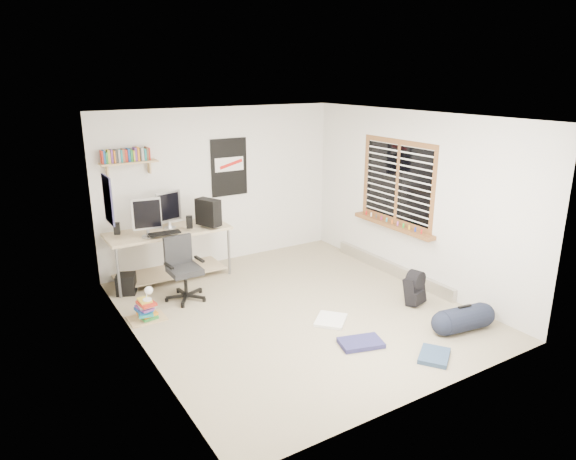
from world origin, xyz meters
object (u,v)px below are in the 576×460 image
backpack (415,290)px  book_stack (146,308)px  desk (169,255)px  duffel_bag (463,320)px  office_chair (185,266)px

backpack → book_stack: bearing=141.2°
desk → duffel_bag: bearing=-48.4°
duffel_bag → book_stack: (-3.17, 2.31, 0.01)m
desk → office_chair: bearing=-88.4°
desk → backpack: desk is taller
desk → book_stack: desk is taller
desk → book_stack: bearing=-115.3°
backpack → duffel_bag: (-0.03, -0.85, -0.06)m
book_stack → office_chair: bearing=25.5°
office_chair → book_stack: 0.79m
backpack → book_stack: 3.52m
office_chair → book_stack: size_ratio=2.03×
backpack → book_stack: size_ratio=0.85×
office_chair → duffel_bag: size_ratio=1.48×
office_chair → book_stack: office_chair is taller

